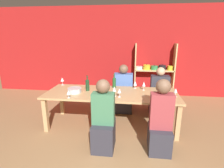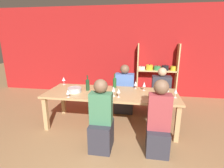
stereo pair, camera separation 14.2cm
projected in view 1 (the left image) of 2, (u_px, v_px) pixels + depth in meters
wall_back_red at (126, 52)px, 5.41m from camera, size 8.80×0.06×2.70m
shelf_unit at (153, 77)px, 5.31m from camera, size 1.17×0.30×1.62m
dining_table at (111, 96)px, 3.55m from camera, size 2.65×0.97×0.72m
mixing_bowl at (75, 90)px, 3.51m from camera, size 0.28×0.28×0.10m
wine_bottle_green at (87, 84)px, 3.62m from camera, size 0.08×0.08×0.32m
wine_bottle_dark at (114, 82)px, 3.84m from camera, size 0.08×0.08×0.32m
wine_glass_red_a at (62, 80)px, 4.03m from camera, size 0.08×0.08×0.17m
wine_glass_red_b at (119, 91)px, 3.24m from camera, size 0.07×0.07×0.16m
wine_glass_red_c at (68, 93)px, 3.20m from camera, size 0.07×0.07×0.15m
wine_glass_empty_a at (114, 89)px, 3.28m from camera, size 0.07×0.07×0.19m
wine_glass_red_d at (176, 91)px, 3.25m from camera, size 0.07×0.07×0.17m
wine_glass_white_a at (167, 89)px, 3.38m from camera, size 0.06×0.06×0.17m
wine_glass_empty_b at (135, 83)px, 3.78m from camera, size 0.08×0.08×0.16m
wine_glass_red_e at (144, 84)px, 3.65m from camera, size 0.07×0.07×0.18m
cell_phone at (157, 93)px, 3.45m from camera, size 0.14×0.16×0.01m
person_near_a at (104, 124)px, 2.84m from camera, size 0.35×0.44×1.20m
person_far_a at (123, 94)px, 4.38m from camera, size 0.46×0.57×1.17m
person_near_b at (160, 125)px, 2.78m from camera, size 0.35×0.43×1.21m
person_far_b at (159, 96)px, 4.26m from camera, size 0.43×0.54×1.12m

